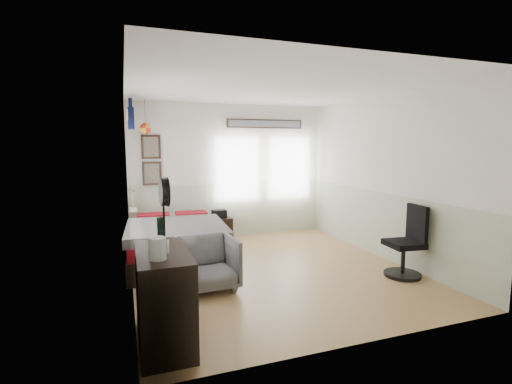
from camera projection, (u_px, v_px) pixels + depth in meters
ground_plane at (271, 270)px, 5.64m from camera, size 4.00×4.50×0.01m
room_shell at (262, 163)px, 5.58m from camera, size 4.02×4.52×2.71m
wall_decor at (176, 133)px, 6.83m from camera, size 3.55×1.32×1.44m
bed at (176, 242)px, 5.99m from camera, size 1.59×2.14×0.66m
dresser at (164, 297)px, 3.51m from camera, size 0.48×1.00×0.90m
armchair at (207, 263)px, 4.87m from camera, size 0.78×0.80×0.69m
nightstand at (219, 229)px, 7.39m from camera, size 0.49×0.42×0.44m
task_chair at (407, 248)px, 5.32m from camera, size 0.52×0.52×1.04m
kettle at (158, 249)px, 3.20m from camera, size 0.17×0.15×0.20m
bottle at (161, 233)px, 3.58m from camera, size 0.07×0.07×0.29m
stand_fan at (164, 193)px, 3.48m from camera, size 0.09×0.28×0.69m
black_bag at (219, 214)px, 7.35m from camera, size 0.28×0.19×0.16m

